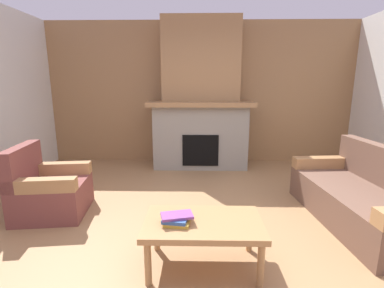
{
  "coord_description": "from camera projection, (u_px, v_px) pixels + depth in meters",
  "views": [
    {
      "loc": [
        -0.05,
        -2.62,
        1.58
      ],
      "look_at": [
        -0.13,
        1.09,
        0.75
      ],
      "focal_mm": 26.29,
      "sensor_mm": 36.0,
      "label": 1
    }
  ],
  "objects": [
    {
      "name": "ground",
      "position": [
        202.0,
        238.0,
        2.9
      ],
      "size": [
        9.0,
        9.0,
        0.0
      ],
      "primitive_type": "plane",
      "color": "#9E754C"
    },
    {
      "name": "wall_back_wood_panel",
      "position": [
        200.0,
        93.0,
        5.53
      ],
      "size": [
        6.0,
        0.12,
        2.7
      ],
      "primitive_type": "cube",
      "color": "#997047",
      "rests_on": "ground"
    },
    {
      "name": "fireplace",
      "position": [
        201.0,
        104.0,
        5.21
      ],
      "size": [
        1.9,
        0.82,
        2.7
      ],
      "color": "gray",
      "rests_on": "ground"
    },
    {
      "name": "couch",
      "position": [
        364.0,
        199.0,
        3.17
      ],
      "size": [
        0.98,
        1.86,
        0.85
      ],
      "color": "brown",
      "rests_on": "ground"
    },
    {
      "name": "armchair",
      "position": [
        49.0,
        191.0,
        3.39
      ],
      "size": [
        0.85,
        0.85,
        0.85
      ],
      "color": "brown",
      "rests_on": "ground"
    },
    {
      "name": "coffee_table",
      "position": [
        204.0,
        227.0,
        2.38
      ],
      "size": [
        1.0,
        0.6,
        0.43
      ],
      "color": "#A87A4C",
      "rests_on": "ground"
    },
    {
      "name": "book_stack_near_edge",
      "position": [
        177.0,
        219.0,
        2.32
      ],
      "size": [
        0.29,
        0.22,
        0.08
      ],
      "color": "gold",
      "rests_on": "coffee_table"
    }
  ]
}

